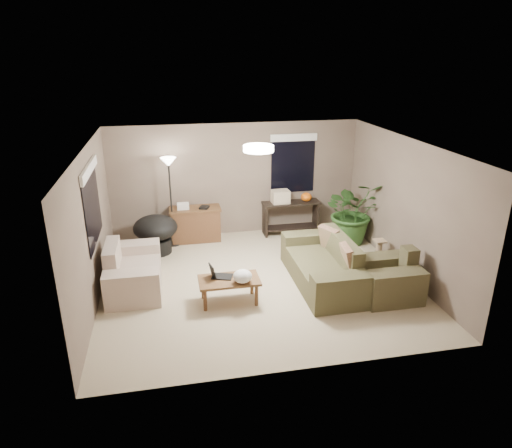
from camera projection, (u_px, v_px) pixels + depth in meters
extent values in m
plane|color=#B9AC89|center=(258.00, 282.00, 8.28)|extent=(5.50, 5.50, 0.00)
plane|color=white|center=(258.00, 145.00, 7.40)|extent=(5.50, 5.50, 0.00)
plane|color=#736355|center=(236.00, 180.00, 10.13)|extent=(5.50, 0.00, 5.50)
plane|color=#736355|center=(299.00, 286.00, 5.54)|extent=(5.50, 0.00, 5.50)
plane|color=#736355|center=(91.00, 228.00, 7.34)|extent=(0.00, 5.00, 5.00)
plane|color=#736355|center=(405.00, 207.00, 8.34)|extent=(0.00, 5.00, 5.00)
cube|color=#46432A|center=(321.00, 272.00, 8.19)|extent=(0.95, 1.48, 0.42)
cube|color=brown|center=(342.00, 249.00, 8.11)|extent=(0.22, 1.48, 0.43)
cube|color=#4A472C|center=(340.00, 292.00, 7.32)|extent=(0.95, 0.36, 0.60)
cube|color=#49472C|center=(306.00, 247.00, 9.01)|extent=(0.95, 0.36, 0.60)
cube|color=#8C7251|center=(348.00, 259.00, 7.68)|extent=(0.27, 0.47, 0.47)
cube|color=#8C7251|center=(330.00, 239.00, 8.51)|extent=(0.40, 0.51, 0.47)
cube|color=beige|center=(135.00, 277.00, 8.01)|extent=(0.90, 0.88, 0.42)
cube|color=beige|center=(112.00, 256.00, 7.80)|extent=(0.22, 0.88, 0.43)
cube|color=beige|center=(132.00, 289.00, 7.41)|extent=(0.90, 0.36, 0.60)
cube|color=beige|center=(136.00, 257.00, 8.55)|extent=(0.90, 0.36, 0.60)
cube|color=#454029|center=(386.00, 284.00, 7.76)|extent=(0.95, 0.28, 0.42)
cube|color=#4D482E|center=(409.00, 260.00, 7.68)|extent=(0.22, 0.28, 0.43)
cube|color=brown|center=(396.00, 288.00, 7.44)|extent=(0.95, 0.36, 0.60)
cube|color=#454029|center=(378.00, 271.00, 8.03)|extent=(0.95, 0.36, 0.60)
cube|color=brown|center=(229.00, 280.00, 7.48)|extent=(1.00, 0.55, 0.04)
cylinder|color=brown|center=(205.00, 300.00, 7.30)|extent=(0.06, 0.06, 0.38)
cylinder|color=brown|center=(257.00, 295.00, 7.45)|extent=(0.06, 0.06, 0.38)
cylinder|color=brown|center=(203.00, 288.00, 7.67)|extent=(0.06, 0.06, 0.38)
cylinder|color=brown|center=(252.00, 284.00, 7.82)|extent=(0.06, 0.06, 0.38)
cube|color=black|center=(222.00, 276.00, 7.55)|extent=(0.39, 0.32, 0.02)
cube|color=black|center=(212.00, 271.00, 7.48)|extent=(0.11, 0.24, 0.22)
ellipsoid|color=white|center=(243.00, 276.00, 7.34)|extent=(0.37, 0.35, 0.22)
cube|color=brown|center=(196.00, 225.00, 9.99)|extent=(1.05, 0.45, 0.71)
cube|color=brown|center=(195.00, 209.00, 9.86)|extent=(1.10, 0.50, 0.04)
cube|color=silver|center=(183.00, 206.00, 9.78)|extent=(0.25, 0.20, 0.12)
cube|color=black|center=(204.00, 207.00, 9.84)|extent=(0.25, 0.27, 0.04)
cube|color=black|center=(291.00, 203.00, 10.25)|extent=(1.30, 0.40, 0.04)
cube|color=black|center=(265.00, 220.00, 10.27)|extent=(0.05, 0.38, 0.71)
cube|color=black|center=(316.00, 217.00, 10.49)|extent=(0.05, 0.38, 0.71)
cube|color=black|center=(290.00, 227.00, 10.46)|extent=(1.25, 0.36, 0.03)
ellipsoid|color=orange|center=(306.00, 197.00, 10.27)|extent=(0.25, 0.25, 0.20)
cube|color=beige|center=(280.00, 197.00, 10.15)|extent=(0.40, 0.31, 0.29)
cylinder|color=black|center=(157.00, 246.00, 9.45)|extent=(0.60, 0.60, 0.30)
ellipsoid|color=black|center=(155.00, 228.00, 9.31)|extent=(1.07, 1.07, 0.50)
cylinder|color=black|center=(174.00, 244.00, 9.89)|extent=(0.28, 0.28, 0.02)
cylinder|color=black|center=(171.00, 205.00, 9.58)|extent=(0.04, 0.04, 1.78)
cone|color=white|center=(168.00, 162.00, 9.25)|extent=(0.32, 0.32, 0.18)
cylinder|color=white|center=(258.00, 148.00, 7.42)|extent=(0.50, 0.50, 0.10)
imported|color=#2D5923|center=(352.00, 218.00, 9.84)|extent=(1.27, 1.41, 1.10)
cube|color=tan|center=(377.00, 263.00, 8.99)|extent=(0.32, 0.32, 0.03)
cylinder|color=tan|center=(378.00, 252.00, 8.91)|extent=(0.12, 0.12, 0.44)
cube|color=tan|center=(380.00, 241.00, 8.83)|extent=(0.22, 0.22, 0.03)
cube|color=black|center=(92.00, 205.00, 7.51)|extent=(0.01, 1.50, 1.30)
cube|color=white|center=(89.00, 169.00, 7.30)|extent=(0.05, 1.56, 0.16)
cube|color=black|center=(293.00, 164.00, 10.25)|extent=(1.00, 0.01, 1.30)
cube|color=white|center=(294.00, 137.00, 10.02)|extent=(1.06, 0.05, 0.16)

